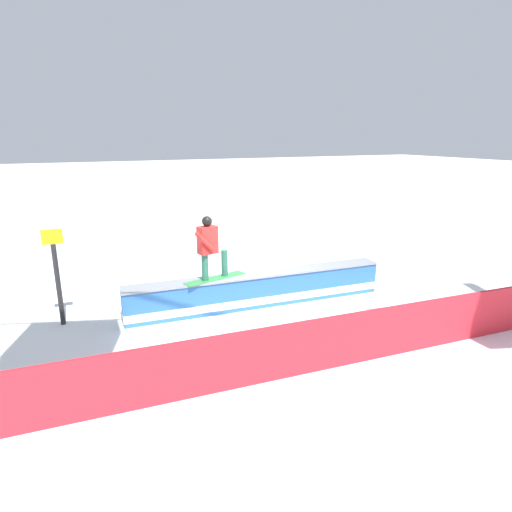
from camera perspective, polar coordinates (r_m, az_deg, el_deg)
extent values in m
plane|color=white|center=(10.16, 0.41, -6.50)|extent=(120.00, 120.00, 0.00)
cube|color=#2F6CB8|center=(10.03, 0.41, -4.55)|extent=(6.15, 0.85, 0.74)
cube|color=white|center=(10.09, 0.41, -5.53)|extent=(6.16, 0.86, 0.18)
cube|color=#90979C|center=(9.90, 0.42, -2.43)|extent=(6.15, 0.91, 0.04)
cube|color=green|center=(9.58, -5.42, -2.96)|extent=(1.48, 0.61, 0.01)
cylinder|color=#2C6F56|center=(9.36, -6.78, -1.50)|extent=(0.17, 0.17, 0.59)
cylinder|color=#2C6F56|center=(9.62, -4.19, -0.94)|extent=(0.17, 0.17, 0.59)
cube|color=red|center=(9.24, -6.44, 2.12)|extent=(0.45, 0.33, 0.60)
sphere|color=black|center=(9.16, -6.52, 4.60)|extent=(0.22, 0.22, 0.22)
cylinder|color=red|center=(9.01, -6.86, 1.94)|extent=(0.45, 0.19, 0.46)
cylinder|color=red|center=(9.42, -6.46, 2.57)|extent=(0.29, 0.15, 0.55)
cube|color=red|center=(7.54, 10.52, -11.12)|extent=(12.79, 0.88, 0.95)
cylinder|color=#262628|center=(9.75, -24.72, -3.52)|extent=(0.10, 0.10, 1.74)
cube|color=yellow|center=(9.49, -25.42, 2.33)|extent=(0.40, 0.04, 0.30)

